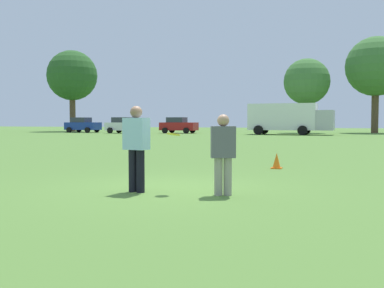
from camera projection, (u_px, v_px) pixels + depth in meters
ground_plane at (166, 189)px, 9.66m from camera, size 165.16×165.16×0.00m
player_thrower at (136, 144)px, 9.12m from camera, size 0.53×0.37×1.74m
player_defender at (223, 150)px, 8.74m from camera, size 0.53×0.41×1.57m
frisbee at (174, 134)px, 9.02m from camera, size 0.28×0.27×0.09m
traffic_cone at (277, 161)px, 13.66m from camera, size 0.32×0.32×0.48m
parked_car_near_left at (83, 125)px, 54.75m from camera, size 4.29×2.40×1.82m
parked_car_mid_left at (124, 125)px, 51.71m from camera, size 4.29×2.40×1.82m
parked_car_center at (178, 125)px, 51.85m from camera, size 4.29×2.40×1.82m
box_truck at (289, 118)px, 46.34m from camera, size 8.62×3.31×3.18m
tree_west_oak at (72, 76)px, 60.12m from camera, size 6.61×6.61×10.75m
tree_west_maple at (307, 82)px, 52.55m from camera, size 5.32×5.32×8.65m
tree_center_elm at (376, 67)px, 52.35m from camera, size 6.87×6.87×11.16m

